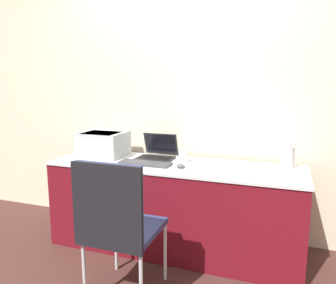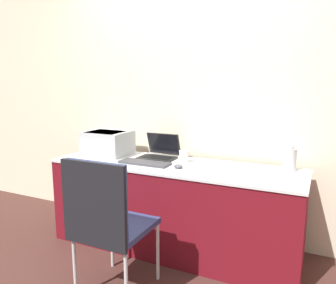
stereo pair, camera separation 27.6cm
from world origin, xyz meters
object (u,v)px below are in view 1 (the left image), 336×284
at_px(external_keyboard, 145,163).
at_px(coffee_cup, 183,156).
at_px(chair, 116,218).
at_px(mouse, 181,166).
at_px(laptop_left, 157,153).
at_px(metal_pitcher, 288,156).
at_px(printer, 103,143).

height_order(external_keyboard, coffee_cup, coffee_cup).
bearing_deg(chair, mouse, 74.44).
bearing_deg(laptop_left, metal_pitcher, 1.81).
bearing_deg(laptop_left, coffee_cup, -12.80).
xyz_separation_m(printer, mouse, (0.82, -0.19, -0.10)).
xyz_separation_m(laptop_left, coffee_cup, (0.27, -0.06, 0.00)).
xyz_separation_m(coffee_cup, mouse, (0.04, -0.21, -0.04)).
xyz_separation_m(laptop_left, mouse, (0.31, -0.27, -0.03)).
bearing_deg(printer, laptop_left, 8.53).
bearing_deg(chair, printer, 124.44).
distance_m(laptop_left, external_keyboard, 0.26).
relative_size(metal_pitcher, chair, 0.23).
xyz_separation_m(printer, metal_pitcher, (1.62, 0.11, -0.02)).
bearing_deg(metal_pitcher, chair, -134.69).
xyz_separation_m(external_keyboard, chair, (0.12, -0.72, -0.17)).
distance_m(laptop_left, mouse, 0.41).
bearing_deg(coffee_cup, laptop_left, 167.20).
xyz_separation_m(mouse, chair, (-0.20, -0.71, -0.18)).
xyz_separation_m(printer, chair, (0.62, -0.90, -0.28)).
relative_size(printer, external_keyboard, 0.92).
height_order(laptop_left, mouse, laptop_left).
distance_m(external_keyboard, coffee_cup, 0.34).
bearing_deg(external_keyboard, mouse, -2.16).
relative_size(coffee_cup, chair, 0.11).
distance_m(coffee_cup, mouse, 0.21).
xyz_separation_m(laptop_left, chair, (0.11, -0.98, -0.21)).
relative_size(printer, metal_pitcher, 1.86).
distance_m(printer, chair, 1.13).
relative_size(printer, coffee_cup, 3.91).
distance_m(external_keyboard, mouse, 0.32).
bearing_deg(laptop_left, chair, -83.72).
height_order(coffee_cup, chair, chair).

